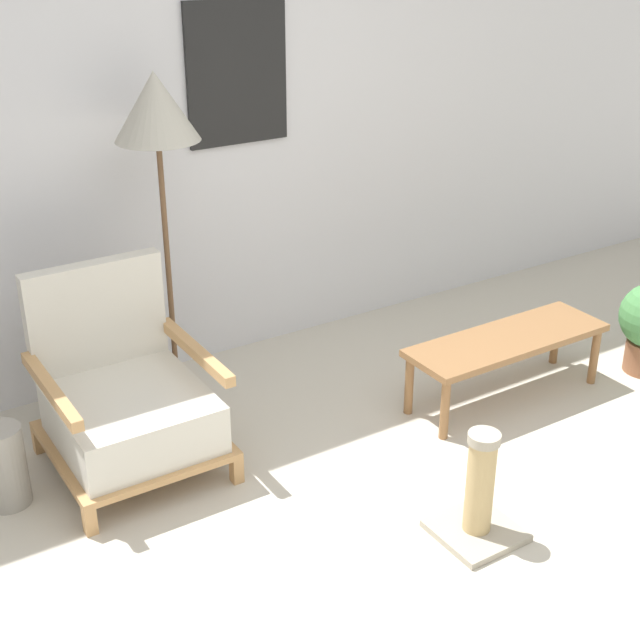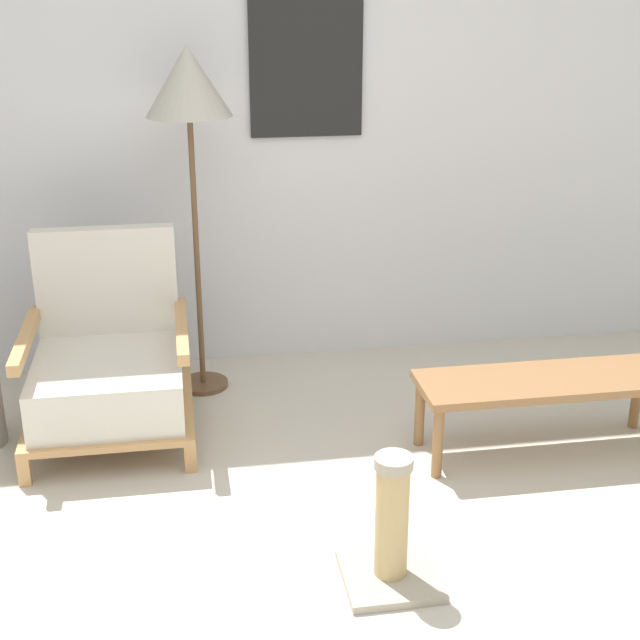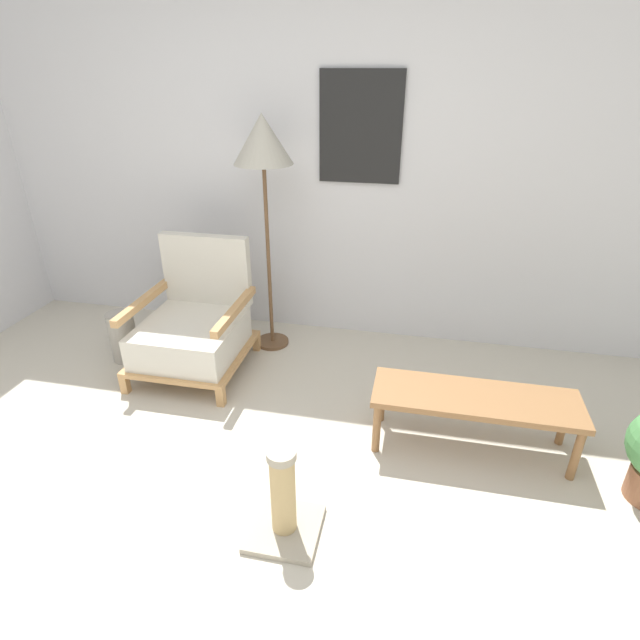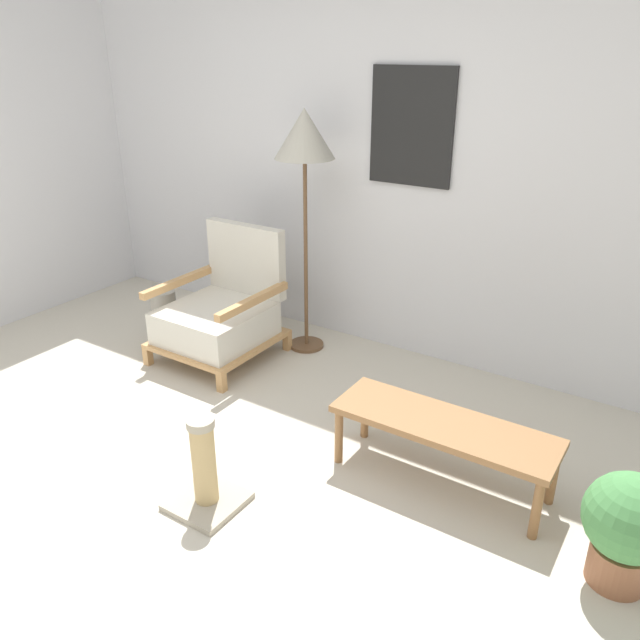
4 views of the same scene
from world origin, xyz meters
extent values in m
plane|color=beige|center=(0.00, 0.00, 0.00)|extent=(14.00, 14.00, 0.00)
cube|color=silver|center=(0.00, 2.24, 1.35)|extent=(8.00, 0.06, 2.70)
cube|color=black|center=(0.34, 2.20, 1.55)|extent=(0.56, 0.02, 0.72)
cube|color=tan|center=(-1.00, 1.04, 0.06)|extent=(0.05, 0.05, 0.12)
cube|color=tan|center=(-0.33, 1.04, 0.06)|extent=(0.05, 0.05, 0.12)
cube|color=tan|center=(-1.00, 1.75, 0.06)|extent=(0.05, 0.05, 0.12)
cube|color=tan|center=(-0.33, 1.75, 0.06)|extent=(0.05, 0.05, 0.12)
cube|color=tan|center=(-0.66, 1.40, 0.14)|extent=(0.72, 0.76, 0.03)
cube|color=silver|center=(-0.66, 1.38, 0.27)|extent=(0.64, 0.66, 0.23)
cube|color=silver|center=(-0.66, 1.74, 0.63)|extent=(0.64, 0.08, 0.50)
cube|color=tan|center=(-0.99, 1.40, 0.50)|extent=(0.05, 0.70, 0.05)
cube|color=tan|center=(-0.33, 1.40, 0.50)|extent=(0.05, 0.70, 0.05)
cylinder|color=brown|center=(-0.24, 1.87, 0.01)|extent=(0.25, 0.25, 0.03)
cylinder|color=brown|center=(-0.24, 1.87, 0.69)|extent=(0.03, 0.03, 1.32)
cone|color=#B2AD9E|center=(-0.24, 1.87, 1.51)|extent=(0.39, 0.39, 0.31)
cube|color=olive|center=(1.18, 0.97, 0.33)|extent=(1.10, 0.36, 0.04)
cylinder|color=olive|center=(0.67, 0.83, 0.16)|extent=(0.04, 0.04, 0.31)
cylinder|color=olive|center=(0.67, 1.11, 0.16)|extent=(0.04, 0.04, 0.31)
cylinder|color=olive|center=(1.69, 1.11, 0.16)|extent=(0.04, 0.04, 0.31)
cube|color=#B2A893|center=(0.32, 0.20, 0.01)|extent=(0.32, 0.32, 0.03)
cylinder|color=tan|center=(0.32, 0.20, 0.23)|extent=(0.11, 0.11, 0.41)
cylinder|color=#B2A893|center=(0.32, 0.20, 0.46)|extent=(0.13, 0.13, 0.04)
camera|label=1|loc=(-1.77, -1.93, 2.33)|focal=50.00mm
camera|label=2|loc=(-0.33, -2.27, 1.93)|focal=50.00mm
camera|label=3|loc=(0.82, -1.35, 1.93)|focal=28.00mm
camera|label=4|loc=(2.08, -1.50, 2.02)|focal=35.00mm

